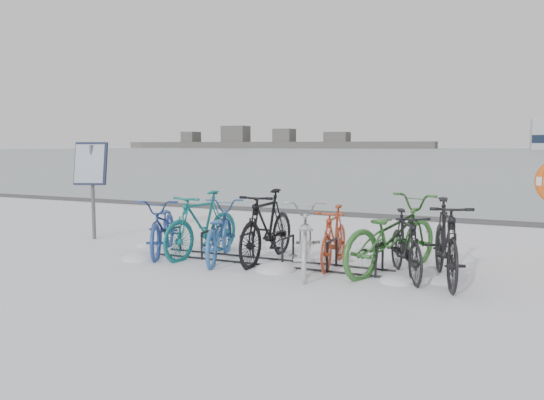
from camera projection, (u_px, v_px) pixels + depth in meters
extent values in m
plane|color=white|center=(267.00, 263.00, 8.46)|extent=(900.00, 900.00, 0.00)
cube|color=#96A4AA|center=(498.00, 151.00, 148.96)|extent=(400.00, 298.00, 0.02)
cube|color=#3F3F42|center=(362.00, 215.00, 13.81)|extent=(400.00, 0.25, 0.10)
cylinder|color=black|center=(165.00, 243.00, 8.98)|extent=(0.04, 0.04, 0.44)
cylinder|color=black|center=(180.00, 239.00, 9.38)|extent=(0.04, 0.04, 0.44)
cylinder|color=black|center=(173.00, 228.00, 9.15)|extent=(0.04, 0.44, 0.04)
cylinder|color=black|center=(202.00, 246.00, 8.68)|extent=(0.04, 0.04, 0.44)
cylinder|color=black|center=(215.00, 242.00, 9.08)|extent=(0.04, 0.04, 0.44)
cylinder|color=black|center=(209.00, 231.00, 8.86)|extent=(0.04, 0.44, 0.04)
cylinder|color=black|center=(241.00, 250.00, 8.39)|extent=(0.04, 0.04, 0.44)
cylinder|color=black|center=(253.00, 245.00, 8.79)|extent=(0.04, 0.04, 0.44)
cylinder|color=black|center=(247.00, 234.00, 8.56)|extent=(0.04, 0.44, 0.04)
cylinder|color=black|center=(282.00, 254.00, 8.09)|extent=(0.04, 0.04, 0.44)
cylinder|color=black|center=(293.00, 249.00, 8.49)|extent=(0.04, 0.04, 0.44)
cylinder|color=black|center=(288.00, 237.00, 8.27)|extent=(0.04, 0.44, 0.04)
cylinder|color=black|center=(327.00, 258.00, 7.80)|extent=(0.04, 0.04, 0.44)
cylinder|color=black|center=(336.00, 252.00, 8.20)|extent=(0.04, 0.04, 0.44)
cylinder|color=black|center=(332.00, 241.00, 7.97)|extent=(0.04, 0.44, 0.04)
cylinder|color=black|center=(376.00, 262.00, 7.50)|extent=(0.04, 0.04, 0.44)
cylinder|color=black|center=(383.00, 256.00, 7.90)|extent=(0.04, 0.04, 0.44)
cylinder|color=black|center=(380.00, 244.00, 7.68)|extent=(0.04, 0.44, 0.04)
cylinder|color=black|center=(261.00, 264.00, 8.26)|extent=(4.00, 0.03, 0.03)
cylinder|color=black|center=(273.00, 259.00, 8.66)|extent=(4.00, 0.03, 0.03)
cylinder|color=#595B5E|center=(93.00, 192.00, 10.53)|extent=(0.07, 0.07, 1.87)
cube|color=black|center=(91.00, 164.00, 10.45)|extent=(0.69, 0.44, 0.85)
cube|color=#8C99AD|center=(89.00, 164.00, 10.41)|extent=(0.61, 0.35, 0.76)
cube|color=#484848|center=(268.00, 145.00, 293.08)|extent=(180.00, 12.00, 3.50)
cube|color=#484848|center=(220.00, 138.00, 304.97)|extent=(24.00, 10.00, 8.00)
cube|color=#484848|center=(319.00, 139.00, 280.46)|extent=(20.00, 10.00, 6.00)
imported|color=navy|center=(164.00, 224.00, 9.21)|extent=(1.43, 2.03, 1.01)
imported|color=#167273|center=(202.00, 223.00, 8.97)|extent=(0.80, 1.94, 1.13)
imported|color=#2E63A9|center=(219.00, 229.00, 8.68)|extent=(1.23, 2.00, 0.99)
imported|color=black|center=(267.00, 224.00, 8.58)|extent=(0.56, 1.99, 1.19)
imported|color=#B3B7BC|center=(304.00, 236.00, 7.92)|extent=(1.32, 2.07, 1.03)
imported|color=#AE3D21|center=(334.00, 235.00, 8.25)|extent=(0.58, 1.64, 0.97)
imported|color=#31692C|center=(391.00, 232.00, 7.86)|extent=(1.59, 2.36, 1.17)
imported|color=black|center=(406.00, 242.00, 7.55)|extent=(1.12, 1.69, 0.99)
imported|color=black|center=(446.00, 239.00, 7.29)|extent=(1.02, 2.04, 1.18)
ellipsoid|color=white|center=(140.00, 259.00, 8.75)|extent=(0.60, 0.60, 0.21)
ellipsoid|color=white|center=(147.00, 246.00, 9.88)|extent=(0.42, 0.42, 0.15)
ellipsoid|color=white|center=(397.00, 282.00, 7.29)|extent=(0.50, 0.50, 0.17)
ellipsoid|color=white|center=(437.00, 282.00, 7.30)|extent=(0.39, 0.39, 0.14)
ellipsoid|color=white|center=(275.00, 270.00, 7.97)|extent=(0.63, 0.63, 0.22)
ellipsoid|color=white|center=(357.00, 260.00, 8.66)|extent=(0.52, 0.52, 0.18)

